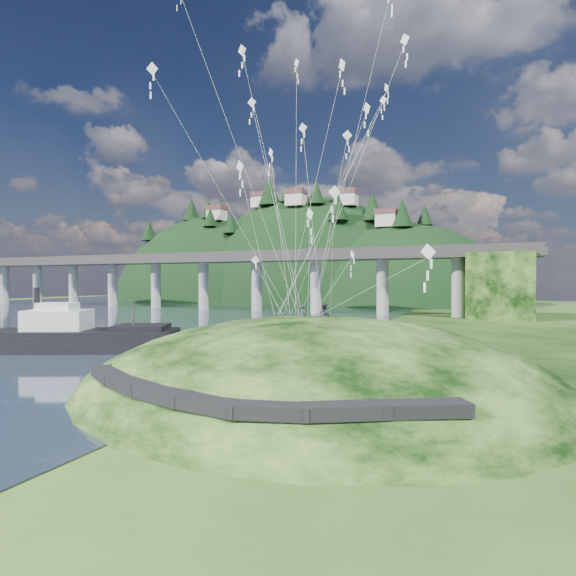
% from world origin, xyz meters
% --- Properties ---
extents(ground, '(320.00, 320.00, 0.00)m').
position_xyz_m(ground, '(0.00, 0.00, 0.00)').
color(ground, black).
rests_on(ground, ground).
extents(grass_hill, '(36.00, 32.00, 13.00)m').
position_xyz_m(grass_hill, '(8.00, 2.00, -1.50)').
color(grass_hill, black).
rests_on(grass_hill, ground).
extents(footpath, '(22.29, 5.84, 0.83)m').
position_xyz_m(footpath, '(7.46, -9.74, 2.08)').
color(footpath, black).
rests_on(footpath, ground).
extents(bridge, '(160.00, 11.00, 15.00)m').
position_xyz_m(bridge, '(-26.46, 70.07, 9.70)').
color(bridge, '#2D2B2B').
rests_on(bridge, ground).
extents(far_ridge, '(153.00, 70.00, 94.50)m').
position_xyz_m(far_ridge, '(-43.58, 122.17, -7.44)').
color(far_ridge, black).
rests_on(far_ridge, ground).
extents(work_barge, '(20.07, 13.00, 6.86)m').
position_xyz_m(work_barge, '(-20.75, 6.90, 1.72)').
color(work_barge, black).
rests_on(work_barge, ground).
extents(wooden_dock, '(13.60, 2.97, 0.96)m').
position_xyz_m(wooden_dock, '(-3.49, 5.38, 0.42)').
color(wooden_dock, '#362616').
rests_on(wooden_dock, ground).
extents(kite_flyers, '(2.41, 1.48, 1.86)m').
position_xyz_m(kite_flyers, '(7.61, 3.53, 5.87)').
color(kite_flyers, '#292A36').
rests_on(kite_flyers, ground).
extents(kite_swarm, '(19.92, 15.73, 19.86)m').
position_xyz_m(kite_swarm, '(6.95, 2.34, 18.53)').
color(kite_swarm, white).
rests_on(kite_swarm, ground).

